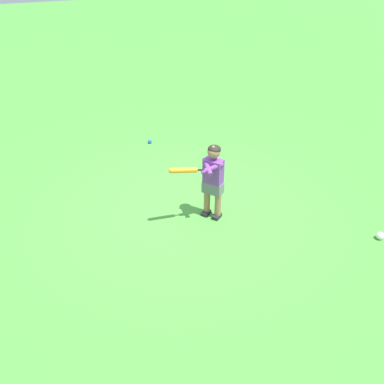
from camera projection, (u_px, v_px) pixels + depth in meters
name	position (u px, v px, depth m)	size (l,w,h in m)	color
ground_plane	(183.00, 210.00, 6.31)	(40.00, 40.00, 0.00)	#479338
child_batter	(211.00, 176.00, 5.83)	(0.35, 0.78, 1.08)	#232328
play_ball_near_batter	(150.00, 141.00, 8.16)	(0.07, 0.07, 0.07)	blue
play_ball_by_bucket	(380.00, 236.00, 5.70)	(0.10, 0.10, 0.10)	white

